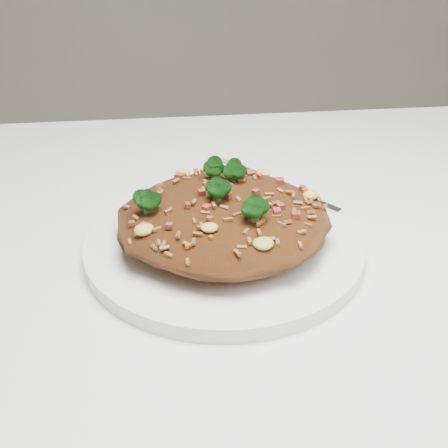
{
  "coord_description": "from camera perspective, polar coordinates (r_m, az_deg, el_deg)",
  "views": [
    {
      "loc": [
        -0.15,
        -0.4,
        1.06
      ],
      "look_at": [
        -0.1,
        0.06,
        0.78
      ],
      "focal_mm": 50.0,
      "sensor_mm": 36.0,
      "label": 1
    }
  ],
  "objects": [
    {
      "name": "fork",
      "position": [
        0.64,
        5.12,
        3.37
      ],
      "size": [
        0.12,
        0.13,
        0.0
      ],
      "rotation": [
        0.0,
        0.0,
        -0.86
      ],
      "color": "silver",
      "rests_on": "plate"
    },
    {
      "name": "plate",
      "position": [
        0.56,
        0.0,
        -1.94
      ],
      "size": [
        0.25,
        0.25,
        0.01
      ],
      "primitive_type": "cylinder",
      "color": "white",
      "rests_on": "dining_table"
    },
    {
      "name": "fried_rice",
      "position": [
        0.54,
        -0.03,
        1.13
      ],
      "size": [
        0.19,
        0.17,
        0.06
      ],
      "color": "brown",
      "rests_on": "plate"
    },
    {
      "name": "dining_table",
      "position": [
        0.59,
        11.04,
        -12.78
      ],
      "size": [
        1.2,
        0.8,
        0.75
      ],
      "color": "white",
      "rests_on": "ground"
    }
  ]
}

